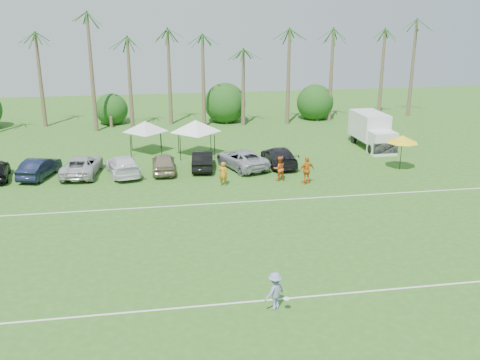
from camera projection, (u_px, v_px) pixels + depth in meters
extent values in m
plane|color=#30621D|center=(212.00, 333.00, 20.38)|extent=(120.00, 120.00, 0.00)
cube|color=white|center=(206.00, 306.00, 22.25)|extent=(80.00, 0.10, 0.01)
cube|color=white|center=(186.00, 205.00, 33.51)|extent=(80.00, 0.10, 0.01)
cone|color=brown|center=(46.00, 80.00, 52.60)|extent=(0.44, 0.44, 10.00)
cone|color=brown|center=(87.00, 74.00, 53.07)|extent=(0.44, 0.44, 11.00)
cone|color=brown|center=(129.00, 88.00, 54.16)|extent=(0.44, 0.44, 8.00)
cone|color=brown|center=(168.00, 82.00, 54.64)|extent=(0.44, 0.44, 9.00)
cone|color=brown|center=(207.00, 77.00, 55.11)|extent=(0.44, 0.44, 10.00)
cone|color=brown|center=(245.00, 71.00, 55.58)|extent=(0.44, 0.44, 11.00)
cone|color=brown|center=(291.00, 84.00, 56.83)|extent=(0.44, 0.44, 8.00)
cone|color=brown|center=(337.00, 79.00, 57.46)|extent=(0.44, 0.44, 9.00)
cone|color=brown|center=(381.00, 73.00, 58.09)|extent=(0.44, 0.44, 10.00)
cone|color=brown|center=(416.00, 68.00, 58.57)|extent=(0.44, 0.44, 11.00)
cylinder|color=brown|center=(112.00, 119.00, 55.81)|extent=(0.30, 0.30, 1.40)
sphere|color=#154413|center=(111.00, 109.00, 55.47)|extent=(4.00, 4.00, 4.00)
cylinder|color=brown|center=(225.00, 115.00, 57.69)|extent=(0.30, 0.30, 1.40)
sphere|color=#154413|center=(225.00, 105.00, 57.35)|extent=(4.00, 4.00, 4.00)
cylinder|color=brown|center=(314.00, 112.00, 59.26)|extent=(0.30, 0.30, 1.40)
sphere|color=#154413|center=(315.00, 103.00, 58.92)|extent=(4.00, 4.00, 4.00)
imported|color=orange|center=(223.00, 174.00, 37.00)|extent=(0.70, 0.54, 1.70)
imported|color=#D55217|center=(279.00, 169.00, 38.08)|extent=(0.93, 0.76, 1.76)
imported|color=orange|center=(307.00, 170.00, 37.28)|extent=(1.25, 0.75, 1.99)
cube|color=white|center=(369.00, 125.00, 47.39)|extent=(2.34, 4.21, 2.27)
cube|color=white|center=(382.00, 143.00, 44.95)|extent=(2.11, 1.67, 1.90)
cube|color=black|center=(386.00, 148.00, 44.40)|extent=(2.09, 0.31, 0.91)
cube|color=#E5590C|center=(381.00, 129.00, 47.71)|extent=(0.04, 1.45, 0.82)
cylinder|color=black|center=(371.00, 149.00, 45.13)|extent=(0.29, 0.82, 0.82)
cylinder|color=black|center=(391.00, 148.00, 45.45)|extent=(0.29, 0.82, 0.82)
cylinder|color=black|center=(354.00, 139.00, 48.69)|extent=(0.29, 0.82, 0.82)
cylinder|color=black|center=(372.00, 138.00, 49.01)|extent=(0.29, 0.82, 0.82)
cylinder|color=black|center=(131.00, 146.00, 44.08)|extent=(0.06, 0.06, 1.81)
cylinder|color=black|center=(161.00, 145.00, 44.48)|extent=(0.06, 0.06, 1.81)
cylinder|color=black|center=(132.00, 139.00, 46.44)|extent=(0.06, 0.06, 1.81)
cylinder|color=black|center=(161.00, 138.00, 46.83)|extent=(0.06, 0.06, 1.81)
pyramid|color=silver|center=(145.00, 121.00, 44.90)|extent=(3.90, 3.90, 0.90)
cylinder|color=black|center=(180.00, 148.00, 43.02)|extent=(0.06, 0.06, 1.99)
cylinder|color=black|center=(215.00, 147.00, 43.46)|extent=(0.06, 0.06, 1.99)
cylinder|color=black|center=(178.00, 140.00, 45.63)|extent=(0.06, 0.06, 1.99)
cylinder|color=black|center=(211.00, 139.00, 46.07)|extent=(0.06, 0.06, 1.99)
pyramid|color=white|center=(195.00, 120.00, 43.93)|extent=(4.30, 4.30, 1.00)
cylinder|color=black|center=(401.00, 154.00, 40.51)|extent=(0.05, 0.05, 2.40)
cone|color=yellow|center=(402.00, 139.00, 40.14)|extent=(2.40, 2.40, 0.55)
imported|color=#8087B6|center=(275.00, 291.00, 21.79)|extent=(1.21, 1.10, 1.63)
cylinder|color=white|center=(286.00, 299.00, 21.69)|extent=(0.27, 0.27, 0.03)
imported|color=black|center=(39.00, 168.00, 38.87)|extent=(2.65, 4.64, 1.45)
imported|color=#BCBCBC|center=(82.00, 165.00, 39.42)|extent=(2.90, 5.41, 1.45)
imported|color=white|center=(123.00, 165.00, 39.48)|extent=(3.01, 5.29, 1.45)
imported|color=gray|center=(164.00, 163.00, 40.03)|extent=(1.74, 4.26, 1.45)
imported|color=black|center=(203.00, 160.00, 40.87)|extent=(2.08, 4.55, 1.45)
imported|color=#ADAFB8|center=(242.00, 159.00, 41.10)|extent=(4.00, 5.71, 1.45)
imported|color=black|center=(279.00, 156.00, 41.76)|extent=(2.22, 5.06, 1.45)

